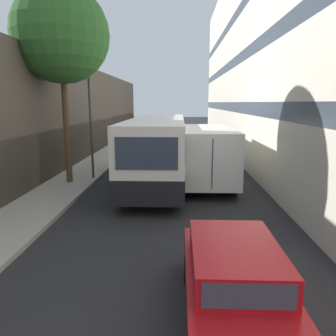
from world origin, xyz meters
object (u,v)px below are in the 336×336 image
object	(u,v)px
box_truck	(205,150)
bus	(158,148)
panel_van	(152,136)
street_tree_left	(61,35)
car_hatchback	(235,284)
street_lamp	(89,78)

from	to	relation	value
box_truck	bus	bearing A→B (deg)	-170.22
bus	box_truck	bearing A→B (deg)	9.78
bus	box_truck	world-z (taller)	bus
panel_van	street_tree_left	distance (m)	14.03
car_hatchback	street_tree_left	world-z (taller)	street_tree_left
panel_van	street_tree_left	xyz separation A→B (m)	(-2.95, -12.47, 5.71)
car_hatchback	street_tree_left	size ratio (longest dim) A/B	0.49
panel_van	street_lamp	bearing A→B (deg)	-100.10
box_truck	panel_van	xyz separation A→B (m)	(-3.59, 11.18, -0.40)
car_hatchback	panel_van	size ratio (longest dim) A/B	0.93
car_hatchback	street_lamp	size ratio (longest dim) A/B	0.61
car_hatchback	panel_van	world-z (taller)	panel_van
box_truck	street_lamp	world-z (taller)	street_lamp
street_lamp	car_hatchback	bearing A→B (deg)	-63.46
panel_van	street_tree_left	world-z (taller)	street_tree_left
car_hatchback	street_lamp	bearing A→B (deg)	116.54
street_lamp	panel_van	bearing A→B (deg)	79.90
car_hatchback	box_truck	distance (m)	11.16
car_hatchback	bus	distance (m)	10.96
bus	street_tree_left	distance (m)	6.72
bus	panel_van	world-z (taller)	bus
panel_van	street_tree_left	size ratio (longest dim) A/B	0.53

